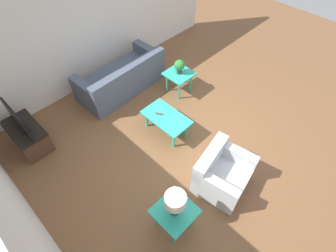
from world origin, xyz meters
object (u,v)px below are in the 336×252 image
object	(u,v)px
coffee_table	(166,118)
side_table_lamp	(175,213)
sofa	(122,79)
armchair	(221,174)
table_lamp	(175,202)
television	(17,119)
potted_plant	(179,66)
tv_stand_chest	(28,136)
side_table_plant	(179,76)

from	to	relation	value
coffee_table	side_table_lamp	size ratio (longest dim) A/B	1.66
sofa	armchair	world-z (taller)	sofa
sofa	armchair	size ratio (longest dim) A/B	2.05
armchair	table_lamp	world-z (taller)	table_lamp
television	potted_plant	xyz separation A→B (m)	(-1.00, -3.27, -0.02)
coffee_table	tv_stand_chest	distance (m)	2.75
side_table_plant	side_table_lamp	xyz separation A→B (m)	(-2.18, 2.42, 0.00)
sofa	table_lamp	size ratio (longest dim) A/B	4.52
side_table_plant	television	bearing A→B (deg)	72.97
table_lamp	side_table_plant	bearing A→B (deg)	-48.04
tv_stand_chest	potted_plant	xyz separation A→B (m)	(-1.00, -3.27, 0.46)
side_table_lamp	television	size ratio (longest dim) A/B	0.63
tv_stand_chest	television	world-z (taller)	television
sofa	armchair	bearing A→B (deg)	80.82
armchair	side_table_lamp	bearing A→B (deg)	166.79
sofa	side_table_lamp	size ratio (longest dim) A/B	3.60
tv_stand_chest	sofa	bearing A→B (deg)	-90.09
side_table_plant	potted_plant	world-z (taller)	potted_plant
potted_plant	side_table_lamp	bearing A→B (deg)	131.96
armchair	potted_plant	bearing A→B (deg)	49.13
sofa	potted_plant	size ratio (longest dim) A/B	6.17
coffee_table	side_table_plant	xyz separation A→B (m)	(0.69, -1.11, 0.07)
armchair	side_table_lamp	xyz separation A→B (m)	(0.05, 1.12, 0.14)
sofa	coffee_table	size ratio (longest dim) A/B	2.17
potted_plant	table_lamp	xyz separation A→B (m)	(-2.18, 2.42, 0.11)
armchair	table_lamp	distance (m)	1.24
potted_plant	side_table_plant	bearing A→B (deg)	26.57
side_table_lamp	television	distance (m)	3.31
potted_plant	table_lamp	world-z (taller)	table_lamp
side_table_plant	table_lamp	distance (m)	3.28
sofa	potted_plant	bearing A→B (deg)	130.04
television	potted_plant	world-z (taller)	television
armchair	side_table_plant	bearing A→B (deg)	49.13
armchair	potted_plant	distance (m)	2.62
coffee_table	television	xyz separation A→B (m)	(1.69, 2.16, 0.37)
side_table_plant	table_lamp	xyz separation A→B (m)	(-2.18, 2.42, 0.38)
tv_stand_chest	armchair	bearing A→B (deg)	-148.70
side_table_lamp	table_lamp	world-z (taller)	table_lamp
side_table_plant	tv_stand_chest	size ratio (longest dim) A/B	0.62
side_table_plant	potted_plant	size ratio (longest dim) A/B	1.71
tv_stand_chest	table_lamp	bearing A→B (deg)	-165.04
potted_plant	tv_stand_chest	bearing A→B (deg)	72.95
sofa	coffee_table	distance (m)	1.70
side_table_plant	table_lamp	size ratio (longest dim) A/B	1.25
side_table_plant	tv_stand_chest	distance (m)	3.43
side_table_lamp	sofa	bearing A→B (deg)	-25.52
potted_plant	table_lamp	bearing A→B (deg)	131.96
side_table_plant	side_table_lamp	bearing A→B (deg)	131.96
side_table_plant	coffee_table	bearing A→B (deg)	121.84
tv_stand_chest	potted_plant	size ratio (longest dim) A/B	2.77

